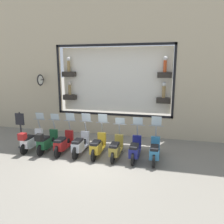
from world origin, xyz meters
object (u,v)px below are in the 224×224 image
scooter_olive_2 (116,148)px  scooter_red_5 (63,143)px  scooter_yellow_3 (98,146)px  scooter_teal_0 (155,151)px  scooter_navy_1 (135,150)px  scooter_silver_4 (80,144)px  scooter_white_7 (30,140)px  shop_sign_post (21,128)px  scooter_green_6 (46,141)px

scooter_olive_2 → scooter_red_5: 2.37m
scooter_yellow_3 → scooter_red_5: (-0.00, 1.58, -0.00)m
scooter_teal_0 → scooter_navy_1: scooter_teal_0 is taller
scooter_silver_4 → scooter_white_7: (-0.07, 2.37, 0.01)m
scooter_olive_2 → scooter_red_5: bearing=89.8°
scooter_olive_2 → scooter_teal_0: bearing=-89.7°
shop_sign_post → scooter_red_5: bearing=-94.1°
scooter_olive_2 → shop_sign_post: size_ratio=1.06×
scooter_teal_0 → shop_sign_post: bearing=88.6°
scooter_green_6 → scooter_olive_2: bearing=-89.0°
scooter_navy_1 → scooter_silver_4: scooter_silver_4 is taller
scooter_teal_0 → scooter_silver_4: bearing=90.0°
scooter_navy_1 → scooter_red_5: scooter_red_5 is taller
scooter_olive_2 → shop_sign_post: bearing=87.9°
scooter_green_6 → scooter_silver_4: bearing=-87.6°
scooter_olive_2 → shop_sign_post: 4.61m
scooter_red_5 → scooter_white_7: size_ratio=1.01×
scooter_teal_0 → scooter_white_7: (-0.07, 5.53, 0.02)m
scooter_navy_1 → shop_sign_post: size_ratio=1.07×
scooter_white_7 → scooter_silver_4: bearing=-88.2°
scooter_teal_0 → scooter_yellow_3: bearing=90.0°
scooter_olive_2 → scooter_green_6: (-0.06, 3.16, 0.05)m
scooter_teal_0 → scooter_olive_2: size_ratio=1.01×
scooter_silver_4 → scooter_red_5: size_ratio=1.00×
scooter_teal_0 → scooter_navy_1: size_ratio=1.00×
scooter_navy_1 → scooter_yellow_3: 1.58m
scooter_navy_1 → scooter_yellow_3: size_ratio=1.00×
scooter_silver_4 → scooter_white_7: size_ratio=1.01×
scooter_green_6 → scooter_white_7: size_ratio=1.01×
scooter_teal_0 → scooter_yellow_3: (-0.00, 2.37, -0.00)m
scooter_white_7 → scooter_olive_2: bearing=-89.1°
scooter_green_6 → scooter_white_7: scooter_white_7 is taller
scooter_yellow_3 → scooter_red_5: scooter_yellow_3 is taller
scooter_yellow_3 → scooter_white_7: bearing=91.3°
scooter_green_6 → scooter_white_7: bearing=90.5°
scooter_silver_4 → scooter_green_6: (-0.07, 1.58, 0.03)m
scooter_navy_1 → shop_sign_post: shop_sign_post is taller
scooter_yellow_3 → scooter_white_7: size_ratio=1.01×
shop_sign_post → scooter_green_6: bearing=-98.9°
scooter_olive_2 → scooter_silver_4: 1.58m
scooter_navy_1 → shop_sign_post: (0.16, 5.37, 0.48)m
scooter_red_5 → scooter_yellow_3: bearing=-90.0°
scooter_olive_2 → scooter_white_7: scooter_white_7 is taller
scooter_navy_1 → scooter_white_7: size_ratio=1.00×
scooter_navy_1 → shop_sign_post: bearing=88.3°
scooter_yellow_3 → scooter_silver_4: scooter_yellow_3 is taller
scooter_olive_2 → shop_sign_post: shop_sign_post is taller
scooter_navy_1 → scooter_red_5: size_ratio=1.00×
scooter_silver_4 → scooter_white_7: 2.37m
scooter_yellow_3 → scooter_green_6: size_ratio=1.00×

